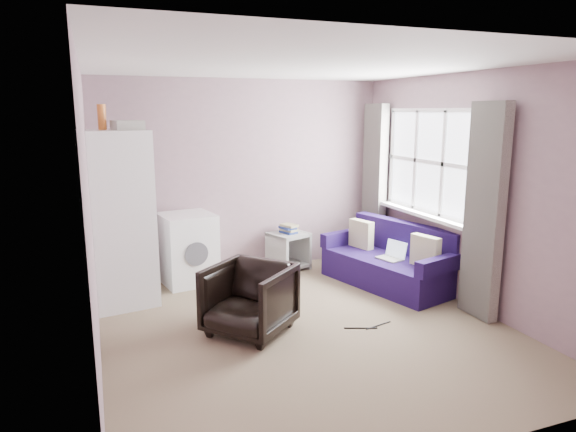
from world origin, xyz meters
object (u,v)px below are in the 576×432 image
object	(u,v)px
sofa	(391,263)
side_table	(288,248)
washing_machine	(188,247)
fridge	(119,218)
armchair	(249,296)

from	to	relation	value
sofa	side_table	bearing A→B (deg)	116.99
washing_machine	sofa	world-z (taller)	washing_machine
fridge	washing_machine	size ratio (longest dim) A/B	2.50
washing_machine	fridge	bearing A→B (deg)	-160.56
side_table	sofa	world-z (taller)	sofa
fridge	side_table	xyz separation A→B (m)	(2.16, 0.53, -0.68)
side_table	sofa	xyz separation A→B (m)	(0.95, -1.03, -0.02)
washing_machine	side_table	bearing A→B (deg)	-6.25
armchair	fridge	xyz separation A→B (m)	(-1.08, 1.25, 0.59)
armchair	sofa	size ratio (longest dim) A/B	0.41
armchair	sofa	bearing A→B (deg)	68.76
fridge	washing_machine	distance (m)	1.05
armchair	fridge	world-z (taller)	fridge
side_table	sofa	distance (m)	1.40
armchair	sofa	distance (m)	2.16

